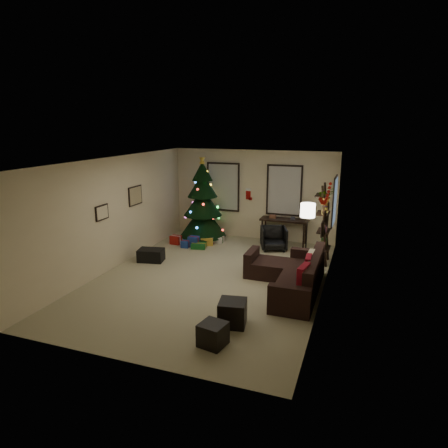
% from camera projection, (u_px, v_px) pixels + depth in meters
% --- Properties ---
extents(floor, '(7.00, 7.00, 0.00)m').
position_uv_depth(floor, '(211.00, 278.00, 9.12)').
color(floor, tan).
rests_on(floor, ground).
extents(ceiling, '(7.00, 7.00, 0.00)m').
position_uv_depth(ceiling, '(210.00, 160.00, 8.45)').
color(ceiling, white).
rests_on(ceiling, floor).
extents(wall_back, '(5.00, 0.00, 5.00)m').
position_uv_depth(wall_back, '(253.00, 195.00, 11.98)').
color(wall_back, beige).
rests_on(wall_back, floor).
extents(wall_front, '(5.00, 0.00, 5.00)m').
position_uv_depth(wall_front, '(120.00, 278.00, 5.59)').
color(wall_front, beige).
rests_on(wall_front, floor).
extents(wall_left, '(0.00, 7.00, 7.00)m').
position_uv_depth(wall_left, '(115.00, 213.00, 9.60)').
color(wall_left, beige).
rests_on(wall_left, floor).
extents(wall_right, '(0.00, 7.00, 7.00)m').
position_uv_depth(wall_right, '(326.00, 231.00, 7.97)').
color(wall_right, beige).
rests_on(wall_right, floor).
extents(window_back_left, '(1.05, 0.06, 1.50)m').
position_uv_depth(window_back_left, '(223.00, 187.00, 12.21)').
color(window_back_left, '#728CB2').
rests_on(window_back_left, wall_back).
extents(window_back_right, '(1.05, 0.06, 1.50)m').
position_uv_depth(window_back_right, '(284.00, 190.00, 11.59)').
color(window_back_right, '#728CB2').
rests_on(window_back_right, wall_back).
extents(window_right_wall, '(0.06, 0.90, 1.30)m').
position_uv_depth(window_right_wall, '(335.00, 201.00, 10.26)').
color(window_right_wall, '#728CB2').
rests_on(window_right_wall, wall_right).
extents(christmas_tree, '(1.39, 1.39, 2.59)m').
position_uv_depth(christmas_tree, '(203.00, 205.00, 11.85)').
color(christmas_tree, black).
rests_on(christmas_tree, floor).
extents(presents, '(1.43, 1.01, 0.30)m').
position_uv_depth(presents, '(197.00, 242.00, 11.49)').
color(presents, navy).
rests_on(presents, floor).
extents(sofa, '(1.72, 2.51, 0.83)m').
position_uv_depth(sofa, '(293.00, 276.00, 8.52)').
color(sofa, black).
rests_on(sofa, floor).
extents(pillow_red_a, '(0.20, 0.48, 0.46)m').
position_uv_depth(pillow_red_a, '(303.00, 277.00, 7.49)').
color(pillow_red_a, maroon).
rests_on(pillow_red_a, sofa).
extents(pillow_red_b, '(0.13, 0.42, 0.42)m').
position_uv_depth(pillow_red_b, '(308.00, 266.00, 8.06)').
color(pillow_red_b, maroon).
rests_on(pillow_red_b, sofa).
extents(pillow_cream, '(0.13, 0.41, 0.41)m').
position_uv_depth(pillow_cream, '(311.00, 261.00, 8.41)').
color(pillow_cream, beige).
rests_on(pillow_cream, sofa).
extents(ottoman_near, '(0.54, 0.54, 0.45)m').
position_uv_depth(ottoman_near, '(232.00, 313.00, 6.97)').
color(ottoman_near, black).
rests_on(ottoman_near, floor).
extents(ottoman_far, '(0.47, 0.47, 0.38)m').
position_uv_depth(ottoman_far, '(213.00, 334.00, 6.33)').
color(ottoman_far, black).
rests_on(ottoman_far, floor).
extents(desk, '(1.39, 0.50, 0.75)m').
position_uv_depth(desk, '(284.00, 222.00, 11.55)').
color(desk, black).
rests_on(desk, floor).
extents(desk_chair, '(0.80, 0.78, 0.66)m').
position_uv_depth(desk_chair, '(274.00, 238.00, 11.10)').
color(desk_chair, black).
rests_on(desk_chair, floor).
extents(bookshelf, '(0.30, 0.59, 2.03)m').
position_uv_depth(bookshelf, '(324.00, 226.00, 9.86)').
color(bookshelf, black).
rests_on(bookshelf, floor).
extents(potted_plant, '(0.65, 0.63, 0.55)m').
position_uv_depth(potted_plant, '(326.00, 193.00, 9.43)').
color(potted_plant, '#4C4C4C').
rests_on(potted_plant, bookshelf).
extents(floor_lamp, '(0.35, 0.35, 1.64)m').
position_uv_depth(floor_lamp, '(308.00, 215.00, 9.31)').
color(floor_lamp, black).
rests_on(floor_lamp, floor).
extents(art_map, '(0.04, 0.60, 0.50)m').
position_uv_depth(art_map, '(135.00, 196.00, 10.35)').
color(art_map, black).
rests_on(art_map, wall_left).
extents(art_abstract, '(0.04, 0.45, 0.35)m').
position_uv_depth(art_abstract, '(102.00, 213.00, 9.08)').
color(art_abstract, black).
rests_on(art_abstract, wall_left).
extents(gallery, '(0.03, 1.25, 0.54)m').
position_uv_depth(gallery, '(325.00, 221.00, 7.85)').
color(gallery, black).
rests_on(gallery, wall_right).
extents(garland, '(0.08, 1.90, 0.30)m').
position_uv_depth(garland, '(326.00, 196.00, 7.80)').
color(garland, '#A5140C').
rests_on(garland, wall_right).
extents(stocking_left, '(0.20, 0.05, 0.36)m').
position_uv_depth(stocking_left, '(249.00, 194.00, 12.01)').
color(stocking_left, '#990F0C').
rests_on(stocking_left, wall_back).
extents(stocking_right, '(0.20, 0.05, 0.36)m').
position_uv_depth(stocking_right, '(260.00, 190.00, 11.91)').
color(stocking_right, '#990F0C').
rests_on(stocking_right, wall_back).
extents(storage_bin, '(0.71, 0.54, 0.32)m').
position_uv_depth(storage_bin, '(151.00, 255.00, 10.20)').
color(storage_bin, black).
rests_on(storage_bin, floor).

